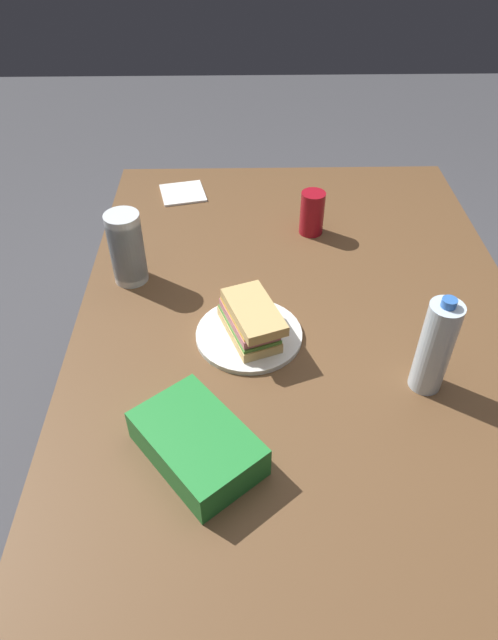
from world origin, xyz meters
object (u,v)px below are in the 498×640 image
soda_can_red (312,213)px  water_bottle_tall (435,347)px  dining_table (299,339)px  chip_bag (197,443)px  sandwich (250,320)px  paper_plate (249,335)px  plastic_cup_stack (127,248)px

soda_can_red → water_bottle_tall: bearing=17.0°
dining_table → chip_bag: size_ratio=6.29×
sandwich → chip_bag: size_ratio=0.87×
dining_table → chip_bag: (0.40, -0.22, 0.13)m
water_bottle_tall → dining_table: bearing=-135.9°
sandwich → soda_can_red: (-0.43, 0.18, 0.01)m
dining_table → paper_plate: paper_plate is taller
dining_table → paper_plate: size_ratio=6.09×
paper_plate → soda_can_red: soda_can_red is taller
dining_table → soda_can_red: (-0.33, 0.06, 0.16)m
dining_table → sandwich: size_ratio=7.24×
chip_bag → soda_can_red: bearing=120.4°
dining_table → chip_bag: 0.48m
water_bottle_tall → sandwich: bearing=-112.4°
plastic_cup_stack → paper_plate: bearing=53.1°
plastic_cup_stack → water_bottle_tall: bearing=60.4°
chip_bag → water_bottle_tall: (-0.16, 0.45, 0.07)m
sandwich → chip_bag: 0.32m
paper_plate → plastic_cup_stack: (-0.22, -0.29, 0.09)m
dining_table → chip_bag: bearing=-29.3°
dining_table → plastic_cup_stack: 0.47m
water_bottle_tall → chip_bag: bearing=-70.4°
soda_can_red → plastic_cup_stack: size_ratio=0.66×
dining_table → soda_can_red: size_ratio=11.86×
chip_bag → sandwich: bearing=122.9°
paper_plate → chip_bag: chip_bag is taller
soda_can_red → chip_bag: 0.79m
paper_plate → water_bottle_tall: size_ratio=1.05×
dining_table → soda_can_red: soda_can_red is taller
paper_plate → water_bottle_tall: 0.40m
soda_can_red → water_bottle_tall: water_bottle_tall is taller
sandwich → chip_bag: sandwich is taller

